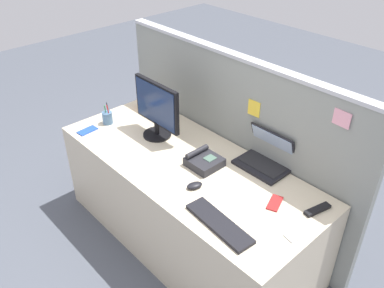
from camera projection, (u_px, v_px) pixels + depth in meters
ground_plane at (187, 238)px, 3.08m from camera, size 10.00×10.00×0.00m
desk at (187, 202)px, 2.89m from camera, size 1.94×0.80×0.71m
cubicle_divider at (231, 142)px, 2.96m from camera, size 2.13×0.08×1.35m
desktop_monitor at (157, 108)px, 2.86m from camera, size 0.44×0.21×0.42m
laptop at (267, 157)px, 2.64m from camera, size 0.33×0.26×0.25m
desk_phone at (204, 161)px, 2.64m from camera, size 0.20×0.20×0.09m
keyboard_main at (219, 224)px, 2.19m from camera, size 0.45×0.16×0.02m
computer_mouse_right_hand at (194, 185)px, 2.46m from camera, size 0.09×0.11×0.03m
pen_cup at (107, 118)px, 3.10m from camera, size 0.08×0.08×0.17m
cell_phone_white_slab at (298, 234)px, 2.14m from camera, size 0.10×0.16×0.01m
cell_phone_blue_case at (87, 131)px, 3.02m from camera, size 0.08×0.15×0.01m
cell_phone_red_case at (275, 203)px, 2.34m from camera, size 0.11×0.15×0.01m
tv_remote at (317, 210)px, 2.29m from camera, size 0.08×0.18×0.02m
coffee_mug at (142, 103)px, 3.29m from camera, size 0.11×0.07×0.10m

